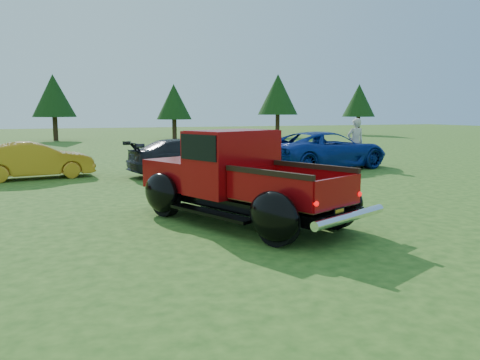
{
  "coord_description": "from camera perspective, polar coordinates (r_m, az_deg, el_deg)",
  "views": [
    {
      "loc": [
        -2.69,
        -7.46,
        2.17
      ],
      "look_at": [
        0.25,
        0.2,
        0.98
      ],
      "focal_mm": 35.0,
      "sensor_mm": 36.0,
      "label": 1
    }
  ],
  "objects": [
    {
      "name": "tree_far_east",
      "position": [
        46.41,
        14.29,
        9.36
      ],
      "size": [
        3.07,
        3.07,
        4.8
      ],
      "color": "#332114",
      "rests_on": "ground"
    },
    {
      "name": "tree_mid_left",
      "position": [
        38.48,
        -21.78,
        9.51
      ],
      "size": [
        3.2,
        3.2,
        5.0
      ],
      "color": "#332114",
      "rests_on": "ground"
    },
    {
      "name": "ground",
      "position": [
        8.22,
        -1.15,
        -7.04
      ],
      "size": [
        120.0,
        120.0,
        0.0
      ],
      "primitive_type": "plane",
      "color": "#264D16",
      "rests_on": "ground"
    },
    {
      "name": "show_car_grey",
      "position": [
        16.39,
        -6.12,
        2.83
      ],
      "size": [
        4.54,
        2.41,
        1.25
      ],
      "primitive_type": "imported",
      "rotation": [
        0.0,
        0.0,
        1.73
      ],
      "color": "black",
      "rests_on": "ground"
    },
    {
      "name": "pickup_truck",
      "position": [
        9.49,
        -0.99,
        0.34
      ],
      "size": [
        3.76,
        5.19,
        1.81
      ],
      "rotation": [
        0.0,
        0.0,
        0.41
      ],
      "color": "black",
      "rests_on": "ground"
    },
    {
      "name": "show_car_blue",
      "position": [
        18.36,
        10.35,
        3.61
      ],
      "size": [
        5.53,
        3.36,
        1.43
      ],
      "primitive_type": "imported",
      "rotation": [
        0.0,
        0.0,
        1.77
      ],
      "color": "navy",
      "rests_on": "ground"
    },
    {
      "name": "tree_mid_right",
      "position": [
        38.46,
        -8.06,
        9.4
      ],
      "size": [
        2.82,
        2.82,
        4.4
      ],
      "color": "#332114",
      "rests_on": "ground"
    },
    {
      "name": "show_car_yellow",
      "position": [
        16.78,
        -23.7,
        2.21
      ],
      "size": [
        3.77,
        1.75,
        1.2
      ],
      "primitive_type": "imported",
      "rotation": [
        0.0,
        0.0,
        1.71
      ],
      "color": "orange",
      "rests_on": "ground"
    },
    {
      "name": "spectator",
      "position": [
        19.09,
        13.87,
        4.42
      ],
      "size": [
        0.74,
        0.52,
        1.93
      ],
      "primitive_type": "imported",
      "rotation": [
        0.0,
        0.0,
        3.06
      ],
      "color": "beige",
      "rests_on": "ground"
    },
    {
      "name": "tree_east",
      "position": [
        41.0,
        4.64,
        10.34
      ],
      "size": [
        3.46,
        3.46,
        5.4
      ],
      "color": "#332114",
      "rests_on": "ground"
    }
  ]
}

